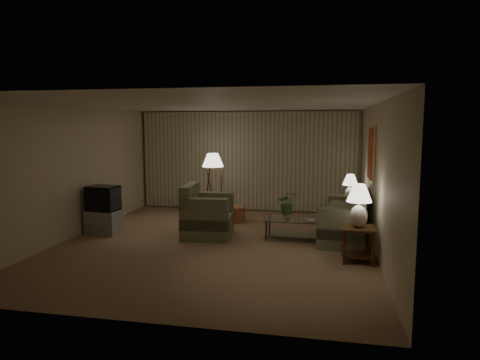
# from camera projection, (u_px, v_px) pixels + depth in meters

# --- Properties ---
(ground) EXTENTS (7.00, 7.00, 0.00)m
(ground) POSITION_uv_depth(u_px,v_px,m) (216.00, 243.00, 8.43)
(ground) COLOR #816147
(ground) RESTS_ON ground
(room_shell) EXTENTS (6.04, 7.02, 2.72)m
(room_shell) POSITION_uv_depth(u_px,v_px,m) (233.00, 150.00, 9.67)
(room_shell) COLOR #C5B497
(room_shell) RESTS_ON ground
(sofa) EXTENTS (1.98, 1.35, 0.77)m
(sofa) POSITION_uv_depth(u_px,v_px,m) (345.00, 222.00, 8.58)
(sofa) COLOR #7C7F59
(sofa) RESTS_ON ground
(armchair) EXTENTS (1.18, 1.13, 0.86)m
(armchair) POSITION_uv_depth(u_px,v_px,m) (208.00, 216.00, 8.89)
(armchair) COLOR #7C7F59
(armchair) RESTS_ON ground
(side_table_near) EXTENTS (0.55, 0.55, 0.60)m
(side_table_near) POSITION_uv_depth(u_px,v_px,m) (358.00, 238.00, 7.24)
(side_table_near) COLOR #371A0F
(side_table_near) RESTS_ON ground
(side_table_far) EXTENTS (0.54, 0.45, 0.60)m
(side_table_far) POSITION_uv_depth(u_px,v_px,m) (349.00, 209.00, 9.77)
(side_table_far) COLOR #371A0F
(side_table_far) RESTS_ON ground
(table_lamp_near) EXTENTS (0.42, 0.42, 0.73)m
(table_lamp_near) POSITION_uv_depth(u_px,v_px,m) (359.00, 202.00, 7.16)
(table_lamp_near) COLOR silver
(table_lamp_near) RESTS_ON side_table_near
(table_lamp_far) EXTENTS (0.35, 0.35, 0.61)m
(table_lamp_far) POSITION_uv_depth(u_px,v_px,m) (350.00, 185.00, 9.70)
(table_lamp_far) COLOR silver
(table_lamp_far) RESTS_ON side_table_far
(coffee_table) EXTENTS (1.23, 0.67, 0.41)m
(coffee_table) POSITION_uv_depth(u_px,v_px,m) (294.00, 226.00, 8.69)
(coffee_table) COLOR silver
(coffee_table) RESTS_ON ground
(tv_cabinet) EXTENTS (0.81, 0.61, 0.50)m
(tv_cabinet) POSITION_uv_depth(u_px,v_px,m) (104.00, 222.00, 9.17)
(tv_cabinet) COLOR #99999B
(tv_cabinet) RESTS_ON ground
(crt_tv) EXTENTS (0.73, 0.59, 0.53)m
(crt_tv) POSITION_uv_depth(u_px,v_px,m) (103.00, 198.00, 9.10)
(crt_tv) COLOR black
(crt_tv) RESTS_ON tv_cabinet
(floor_lamp) EXTENTS (0.53, 0.53, 1.63)m
(floor_lamp) POSITION_uv_depth(u_px,v_px,m) (213.00, 185.00, 10.58)
(floor_lamp) COLOR #371A0F
(floor_lamp) RESTS_ON ground
(ottoman) EXTENTS (0.68, 0.68, 0.36)m
(ottoman) POSITION_uv_depth(u_px,v_px,m) (234.00, 214.00, 10.33)
(ottoman) COLOR #9B5B34
(ottoman) RESTS_ON ground
(vase) EXTENTS (0.15, 0.15, 0.14)m
(vase) POSITION_uv_depth(u_px,v_px,m) (287.00, 215.00, 8.70)
(vase) COLOR white
(vase) RESTS_ON coffee_table
(flowers) EXTENTS (0.48, 0.44, 0.46)m
(flowers) POSITION_uv_depth(u_px,v_px,m) (287.00, 201.00, 8.66)
(flowers) COLOR #407333
(flowers) RESTS_ON vase
(book) EXTENTS (0.20, 0.25, 0.02)m
(book) POSITION_uv_depth(u_px,v_px,m) (307.00, 220.00, 8.53)
(book) COLOR olive
(book) RESTS_ON coffee_table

